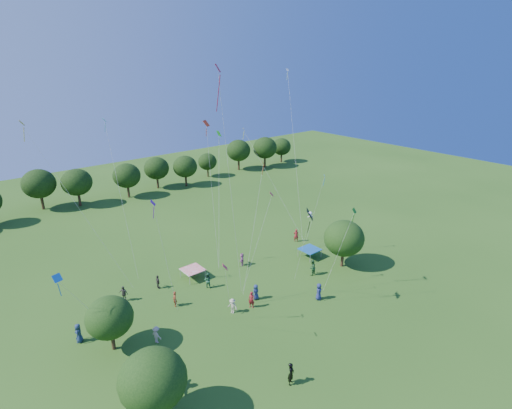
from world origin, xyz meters
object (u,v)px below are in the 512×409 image
Objects in this scene: near_tree_west at (153,380)px; man_in_black at (291,374)px; tent_red_stripe at (193,270)px; red_high_kite at (222,115)px; tent_blue at (310,249)px; pirate_kite at (310,216)px; near_tree_north at (109,318)px; near_tree_east at (344,238)px.

man_in_black is (9.31, -3.35, -2.69)m from near_tree_west.
tent_red_stripe is 18.96m from red_high_kite.
pirate_kite reaches higher than tent_blue.
red_high_kite is (2.22, 11.10, 17.74)m from man_in_black.
man_in_black reaches higher than tent_blue.
man_in_black is at bearing -19.76° from near_tree_west.
near_tree_west is 19.01m from tent_red_stripe.
near_tree_north is at bearing 86.65° from near_tree_west.
pirate_kite is at bearing -21.40° from near_tree_north.
pirate_kite is (7.73, 5.86, 8.96)m from man_in_black.
near_tree_east is 2.60× the size of tent_red_stripe.
tent_red_stripe is (-14.91, 8.97, -2.58)m from near_tree_east.
red_high_kite is at bearing 33.91° from near_tree_west.
near_tree_west is at bearing -146.09° from red_high_kite.
red_high_kite is (11.01, -1.23, 15.54)m from near_tree_north.
man_in_black is at bearing -152.42° from near_tree_east.
tent_blue is (24.92, 0.76, -2.11)m from near_tree_north.
pirate_kite is at bearing -161.57° from near_tree_east.
pirate_kite is (5.27, -12.18, 8.86)m from tent_red_stripe.
near_tree_east is at bearing -31.03° from tent_red_stripe.
pirate_kite is 0.43× the size of red_high_kite.
near_tree_west is 0.61× the size of pirate_kite.
man_in_black is (-16.13, -13.10, -0.10)m from tent_blue.
tent_red_stripe is at bearing 148.97° from near_tree_east.
pirate_kite is (17.05, 2.52, 6.27)m from near_tree_west.
tent_blue is (13.67, -4.94, 0.00)m from tent_red_stripe.
tent_blue is at bearing 8.17° from red_high_kite.
near_tree_west is at bearing -171.60° from pirate_kite.
red_high_kite is at bearing 45.55° from man_in_black.
tent_red_stripe is at bearing 88.03° from red_high_kite.
tent_red_stripe is 0.10× the size of red_high_kite.
near_tree_east is at bearing 12.11° from near_tree_west.
near_tree_east reaches higher than near_tree_west.
near_tree_east reaches higher than near_tree_north.
tent_blue is at bearing -19.88° from tent_red_stripe.
near_tree_north reaches higher than man_in_black.
red_high_kite is at bearing 172.38° from near_tree_east.
man_in_black is (-2.46, -18.04, -0.10)m from tent_red_stripe.
near_tree_north is 25.02m from tent_blue.
man_in_black is at bearing -140.93° from tent_blue.
man_in_black is (8.79, -12.34, -2.21)m from near_tree_north.
red_high_kite reaches higher than near_tree_east.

